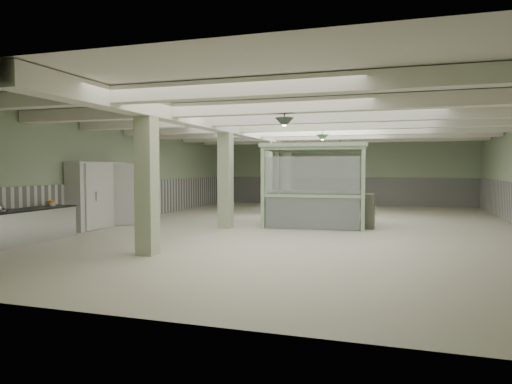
% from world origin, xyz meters
% --- Properties ---
extents(floor, '(20.00, 20.00, 0.00)m').
position_xyz_m(floor, '(0.00, 0.00, 0.00)').
color(floor, beige).
rests_on(floor, ground).
extents(ceiling, '(14.00, 20.00, 0.02)m').
position_xyz_m(ceiling, '(0.00, 0.00, 3.60)').
color(ceiling, silver).
rests_on(ceiling, wall_back).
extents(wall_back, '(14.00, 0.02, 3.60)m').
position_xyz_m(wall_back, '(0.00, 10.00, 1.80)').
color(wall_back, '#9BAC89').
rests_on(wall_back, floor).
extents(wall_front, '(14.00, 0.02, 3.60)m').
position_xyz_m(wall_front, '(0.00, -10.00, 1.80)').
color(wall_front, '#9BAC89').
rests_on(wall_front, floor).
extents(wall_left, '(0.02, 20.00, 3.60)m').
position_xyz_m(wall_left, '(-7.00, 0.00, 1.80)').
color(wall_left, '#9BAC89').
rests_on(wall_left, floor).
extents(wainscot_left, '(0.05, 19.90, 1.50)m').
position_xyz_m(wainscot_left, '(-6.97, 0.00, 0.75)').
color(wainscot_left, silver).
rests_on(wainscot_left, floor).
extents(wainscot_back, '(13.90, 0.05, 1.50)m').
position_xyz_m(wainscot_back, '(0.00, 9.97, 0.75)').
color(wainscot_back, silver).
rests_on(wainscot_back, floor).
extents(girder, '(0.45, 19.90, 0.40)m').
position_xyz_m(girder, '(-2.50, 0.00, 3.38)').
color(girder, white).
rests_on(girder, ceiling).
extents(beam_a, '(13.90, 0.35, 0.32)m').
position_xyz_m(beam_a, '(0.00, -7.50, 3.42)').
color(beam_a, white).
rests_on(beam_a, ceiling).
extents(beam_b, '(13.90, 0.35, 0.32)m').
position_xyz_m(beam_b, '(0.00, -5.00, 3.42)').
color(beam_b, white).
rests_on(beam_b, ceiling).
extents(beam_c, '(13.90, 0.35, 0.32)m').
position_xyz_m(beam_c, '(0.00, -2.50, 3.42)').
color(beam_c, white).
rests_on(beam_c, ceiling).
extents(beam_d, '(13.90, 0.35, 0.32)m').
position_xyz_m(beam_d, '(0.00, 0.00, 3.42)').
color(beam_d, white).
rests_on(beam_d, ceiling).
extents(beam_e, '(13.90, 0.35, 0.32)m').
position_xyz_m(beam_e, '(0.00, 2.50, 3.42)').
color(beam_e, white).
rests_on(beam_e, ceiling).
extents(beam_f, '(13.90, 0.35, 0.32)m').
position_xyz_m(beam_f, '(0.00, 5.00, 3.42)').
color(beam_f, white).
rests_on(beam_f, ceiling).
extents(beam_g, '(13.90, 0.35, 0.32)m').
position_xyz_m(beam_g, '(0.00, 7.50, 3.42)').
color(beam_g, white).
rests_on(beam_g, ceiling).
extents(column_a, '(0.42, 0.42, 3.60)m').
position_xyz_m(column_a, '(-2.50, -6.00, 1.80)').
color(column_a, '#AFBE99').
rests_on(column_a, floor).
extents(column_b, '(0.42, 0.42, 3.60)m').
position_xyz_m(column_b, '(-2.50, -1.00, 1.80)').
color(column_b, '#AFBE99').
rests_on(column_b, floor).
extents(column_c, '(0.42, 0.42, 3.60)m').
position_xyz_m(column_c, '(-2.50, 4.00, 1.80)').
color(column_c, '#AFBE99').
rests_on(column_c, floor).
extents(column_d, '(0.42, 0.42, 3.60)m').
position_xyz_m(column_d, '(-2.50, 8.00, 1.80)').
color(column_d, '#AFBE99').
rests_on(column_d, floor).
extents(pendant_front, '(0.44, 0.44, 0.22)m').
position_xyz_m(pendant_front, '(0.50, -5.00, 3.05)').
color(pendant_front, '#304031').
rests_on(pendant_front, ceiling).
extents(pendant_mid, '(0.44, 0.44, 0.22)m').
position_xyz_m(pendant_mid, '(0.50, 0.50, 3.05)').
color(pendant_mid, '#304031').
rests_on(pendant_mid, ceiling).
extents(pendant_back, '(0.44, 0.44, 0.22)m').
position_xyz_m(pendant_back, '(0.50, 5.50, 3.05)').
color(pendant_back, '#304031').
rests_on(pendant_back, ceiling).
extents(orange_bowl, '(0.28, 0.28, 0.10)m').
position_xyz_m(orange_bowl, '(-6.62, -4.42, 0.95)').
color(orange_bowl, '#B2B2B7').
rests_on(orange_bowl, prep_counter).
extents(walkin_cooler, '(1.16, 2.44, 2.23)m').
position_xyz_m(walkin_cooler, '(-6.62, -2.24, 1.12)').
color(walkin_cooler, silver).
rests_on(walkin_cooler, floor).
extents(guard_booth, '(3.73, 3.23, 2.83)m').
position_xyz_m(guard_booth, '(0.23, 0.73, 1.88)').
color(guard_booth, '#A3C19A').
rests_on(guard_booth, floor).
extents(filing_cabinet, '(0.38, 0.54, 1.16)m').
position_xyz_m(filing_cabinet, '(2.10, 0.22, 0.58)').
color(filing_cabinet, '#545648').
rests_on(filing_cabinet, floor).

